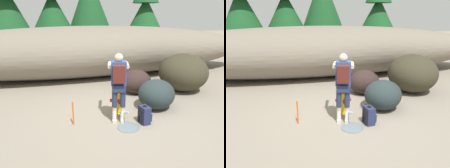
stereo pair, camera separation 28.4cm
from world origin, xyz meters
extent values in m
cube|color=gray|center=(0.00, 0.00, -0.02)|extent=(56.00, 56.00, 0.04)
ellipsoid|color=#756B5B|center=(0.00, 4.27, 1.07)|extent=(15.78, 3.20, 2.14)
cylinder|color=gold|center=(-0.04, 0.17, 0.02)|extent=(0.33, 0.33, 0.04)
cylinder|color=gold|center=(-0.04, 0.17, 0.32)|extent=(0.24, 0.24, 0.57)
ellipsoid|color=red|center=(-0.04, 0.17, 0.66)|extent=(0.26, 0.26, 0.10)
cylinder|color=red|center=(-0.04, 0.17, 0.73)|extent=(0.06, 0.06, 0.05)
cylinder|color=red|center=(-0.21, 0.17, 0.39)|extent=(0.09, 0.09, 0.09)
cylinder|color=red|center=(0.13, 0.17, 0.39)|extent=(0.09, 0.09, 0.09)
cylinder|color=red|center=(-0.04, 0.00, 0.39)|extent=(0.11, 0.09, 0.11)
ellipsoid|color=silver|center=(-0.04, -0.34, 0.24)|extent=(0.10, 0.72, 0.40)
cylinder|color=slate|center=(-0.04, -0.68, 0.01)|extent=(0.54, 0.54, 0.01)
cube|color=beige|center=(-0.27, -0.28, 0.04)|extent=(0.17, 0.28, 0.09)
cylinder|color=white|center=(-0.29, -0.34, 0.21)|extent=(0.10, 0.10, 0.24)
cylinder|color=#DBAD89|center=(-0.29, -0.34, 0.38)|extent=(0.10, 0.10, 0.10)
cylinder|color=#232D4C|center=(-0.29, -0.34, 0.64)|extent=(0.13, 0.13, 0.43)
cube|color=beige|center=(-0.08, -0.33, 0.04)|extent=(0.17, 0.28, 0.09)
cylinder|color=white|center=(-0.09, -0.39, 0.21)|extent=(0.10, 0.10, 0.24)
cylinder|color=#DBAD89|center=(-0.09, -0.39, 0.38)|extent=(0.10, 0.10, 0.10)
cylinder|color=#232D4C|center=(-0.09, -0.39, 0.64)|extent=(0.13, 0.13, 0.43)
cube|color=#232D4C|center=(-0.19, -0.37, 0.91)|extent=(0.36, 0.28, 0.16)
cube|color=#2D4784|center=(-0.16, -0.27, 1.25)|extent=(0.41, 0.33, 0.58)
cube|color=#511E19|center=(-0.22, -0.46, 1.28)|extent=(0.31, 0.23, 0.40)
sphere|color=#DBAD89|center=(-0.16, -0.25, 1.62)|extent=(0.20, 0.20, 0.20)
cube|color=black|center=(-0.13, -0.17, 1.62)|extent=(0.15, 0.06, 0.04)
cylinder|color=#DBAD89|center=(-0.28, 0.14, 1.38)|extent=(0.24, 0.58, 0.09)
sphere|color=black|center=(-0.20, 0.40, 1.38)|extent=(0.11, 0.11, 0.11)
cylinder|color=#DBAD89|center=(0.15, 0.03, 1.38)|extent=(0.24, 0.58, 0.09)
sphere|color=black|center=(0.22, 0.29, 1.38)|extent=(0.11, 0.11, 0.11)
cube|color=#23284C|center=(0.42, -0.57, 0.22)|extent=(0.23, 0.32, 0.44)
cube|color=#23284C|center=(0.54, -0.55, 0.15)|extent=(0.08, 0.22, 0.20)
torus|color=black|center=(0.42, -0.57, 0.46)|extent=(0.10, 0.10, 0.02)
cube|color=black|center=(0.29, -0.50, 0.22)|extent=(0.04, 0.05, 0.37)
cube|color=black|center=(0.31, -0.66, 0.22)|extent=(0.04, 0.05, 0.37)
ellipsoid|color=#353222|center=(2.75, 1.40, 0.65)|extent=(1.70, 1.73, 1.30)
ellipsoid|color=#242F30|center=(1.13, 0.23, 0.41)|extent=(1.52, 1.53, 0.83)
ellipsoid|color=#30211F|center=(1.05, 1.57, 0.40)|extent=(1.42, 1.41, 0.81)
cylinder|color=#47331E|center=(-3.52, 7.48, 0.52)|extent=(0.34, 0.34, 1.04)
cone|color=#194C23|center=(-3.52, 7.48, 2.50)|extent=(2.83, 2.83, 2.92)
cylinder|color=#47331E|center=(-1.32, 8.69, 0.81)|extent=(0.29, 0.29, 1.62)
cone|color=#194C23|center=(-1.32, 8.69, 2.74)|extent=(2.40, 2.40, 2.25)
cylinder|color=#47331E|center=(1.02, 9.50, 0.88)|extent=(0.32, 0.32, 1.76)
cone|color=#194C23|center=(1.02, 9.50, 3.43)|extent=(2.64, 2.64, 3.35)
cylinder|color=#47331E|center=(3.90, 7.34, 0.71)|extent=(0.28, 0.28, 1.43)
cone|color=#194C23|center=(3.90, 7.34, 2.51)|extent=(2.34, 2.34, 2.17)
cylinder|color=#E55914|center=(-1.28, -0.17, 0.30)|extent=(0.04, 0.04, 0.60)
camera|label=1|loc=(-1.72, -5.07, 2.56)|focal=35.25mm
camera|label=2|loc=(-1.45, -5.14, 2.56)|focal=35.25mm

